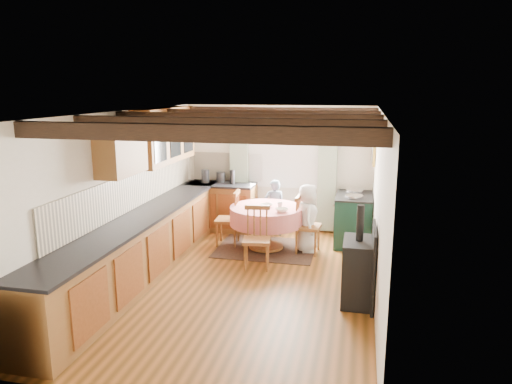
% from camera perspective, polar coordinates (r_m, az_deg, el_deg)
% --- Properties ---
extents(floor, '(3.60, 5.50, 0.00)m').
position_cam_1_polar(floor, '(6.87, -1.48, -10.84)').
color(floor, brown).
rests_on(floor, ground).
extents(ceiling, '(3.60, 5.50, 0.00)m').
position_cam_1_polar(ceiling, '(6.32, -1.61, 9.59)').
color(ceiling, white).
rests_on(ceiling, ground).
extents(wall_back, '(3.60, 0.00, 2.40)m').
position_cam_1_polar(wall_back, '(9.13, 2.68, 2.88)').
color(wall_back, silver).
rests_on(wall_back, ground).
extents(wall_front, '(3.60, 0.00, 2.40)m').
position_cam_1_polar(wall_front, '(4.00, -11.35, -10.05)').
color(wall_front, silver).
rests_on(wall_front, ground).
extents(wall_left, '(0.00, 5.50, 2.40)m').
position_cam_1_polar(wall_left, '(7.14, -15.70, -0.28)').
color(wall_left, silver).
rests_on(wall_left, ground).
extents(wall_right, '(0.00, 5.50, 2.40)m').
position_cam_1_polar(wall_right, '(6.31, 14.53, -1.86)').
color(wall_right, silver).
rests_on(wall_right, ground).
extents(beam_a, '(3.60, 0.16, 0.16)m').
position_cam_1_polar(beam_a, '(4.42, -8.02, 7.07)').
color(beam_a, black).
rests_on(beam_a, ceiling).
extents(beam_b, '(3.60, 0.16, 0.16)m').
position_cam_1_polar(beam_b, '(5.36, -4.25, 8.08)').
color(beam_b, black).
rests_on(beam_b, ceiling).
extents(beam_c, '(3.60, 0.16, 0.16)m').
position_cam_1_polar(beam_c, '(6.32, -1.60, 8.77)').
color(beam_c, black).
rests_on(beam_c, ceiling).
extents(beam_d, '(3.60, 0.16, 0.16)m').
position_cam_1_polar(beam_d, '(7.29, 0.35, 9.27)').
color(beam_d, black).
rests_on(beam_d, ceiling).
extents(beam_e, '(3.60, 0.16, 0.16)m').
position_cam_1_polar(beam_e, '(8.27, 1.84, 9.64)').
color(beam_e, black).
rests_on(beam_e, ceiling).
extents(splash_left, '(0.02, 4.50, 0.55)m').
position_cam_1_polar(splash_left, '(7.39, -14.48, 0.21)').
color(splash_left, beige).
rests_on(splash_left, wall_left).
extents(splash_back, '(1.40, 0.02, 0.55)m').
position_cam_1_polar(splash_back, '(9.33, -3.41, 3.09)').
color(splash_back, beige).
rests_on(splash_back, wall_back).
extents(base_cabinet_left, '(0.60, 5.30, 0.88)m').
position_cam_1_polar(base_cabinet_left, '(7.20, -13.23, -6.30)').
color(base_cabinet_left, brown).
rests_on(base_cabinet_left, floor).
extents(base_cabinet_back, '(1.30, 0.60, 0.88)m').
position_cam_1_polar(base_cabinet_back, '(9.24, -4.13, -1.84)').
color(base_cabinet_back, brown).
rests_on(base_cabinet_back, floor).
extents(worktop_left, '(0.64, 5.30, 0.04)m').
position_cam_1_polar(worktop_left, '(7.06, -13.27, -2.78)').
color(worktop_left, black).
rests_on(worktop_left, base_cabinet_left).
extents(worktop_back, '(1.30, 0.64, 0.04)m').
position_cam_1_polar(worktop_back, '(9.12, -4.21, 0.93)').
color(worktop_back, black).
rests_on(worktop_back, base_cabinet_back).
extents(wall_cabinet_glass, '(0.34, 1.80, 0.90)m').
position_cam_1_polar(wall_cabinet_glass, '(8.01, -10.89, 6.75)').
color(wall_cabinet_glass, brown).
rests_on(wall_cabinet_glass, wall_left).
extents(wall_cabinet_solid, '(0.34, 0.90, 0.70)m').
position_cam_1_polar(wall_cabinet_solid, '(6.68, -15.97, 4.96)').
color(wall_cabinet_solid, brown).
rests_on(wall_cabinet_solid, wall_left).
extents(window_frame, '(1.34, 0.03, 1.54)m').
position_cam_1_polar(window_frame, '(9.04, 3.31, 5.34)').
color(window_frame, white).
rests_on(window_frame, wall_back).
extents(window_pane, '(1.20, 0.01, 1.40)m').
position_cam_1_polar(window_pane, '(9.04, 3.32, 5.35)').
color(window_pane, white).
rests_on(window_pane, wall_back).
extents(curtain_left, '(0.35, 0.10, 2.10)m').
position_cam_1_polar(curtain_left, '(9.21, -2.04, 2.34)').
color(curtain_left, '#919D8A').
rests_on(curtain_left, wall_back).
extents(curtain_right, '(0.35, 0.10, 2.10)m').
position_cam_1_polar(curtain_right, '(8.93, 8.57, 1.90)').
color(curtain_right, '#919D8A').
rests_on(curtain_right, wall_back).
extents(curtain_rod, '(2.00, 0.03, 0.03)m').
position_cam_1_polar(curtain_rod, '(8.90, 3.27, 9.11)').
color(curtain_rod, black).
rests_on(curtain_rod, wall_back).
extents(wall_picture, '(0.04, 0.50, 0.60)m').
position_cam_1_polar(wall_picture, '(8.48, 14.08, 5.21)').
color(wall_picture, gold).
rests_on(wall_picture, wall_right).
extents(wall_plate, '(0.30, 0.02, 0.30)m').
position_cam_1_polar(wall_plate, '(8.91, 9.38, 5.74)').
color(wall_plate, silver).
rests_on(wall_plate, wall_back).
extents(rug, '(1.67, 1.30, 0.01)m').
position_cam_1_polar(rug, '(8.21, 1.23, -6.83)').
color(rug, '#4C2E20').
rests_on(rug, floor).
extents(dining_table, '(1.24, 1.24, 0.75)m').
position_cam_1_polar(dining_table, '(8.09, 1.24, -4.37)').
color(dining_table, '#D86955').
rests_on(dining_table, floor).
extents(chair_near, '(0.47, 0.49, 0.96)m').
position_cam_1_polar(chair_near, '(7.23, 0.07, -5.57)').
color(chair_near, olive).
rests_on(chair_near, floor).
extents(chair_left, '(0.47, 0.45, 0.97)m').
position_cam_1_polar(chair_left, '(8.31, -3.46, -3.12)').
color(chair_left, olive).
rests_on(chair_left, floor).
extents(chair_right, '(0.47, 0.45, 0.98)m').
position_cam_1_polar(chair_right, '(7.94, 6.29, -3.92)').
color(chair_right, olive).
rests_on(chair_right, floor).
extents(aga_range, '(0.63, 0.98, 0.90)m').
position_cam_1_polar(aga_range, '(8.54, 11.65, -3.20)').
color(aga_range, black).
rests_on(aga_range, floor).
extents(cast_iron_stove, '(0.39, 0.65, 1.30)m').
position_cam_1_polar(cast_iron_stove, '(6.19, 12.28, -7.37)').
color(cast_iron_stove, black).
rests_on(cast_iron_stove, floor).
extents(child_far, '(0.45, 0.37, 1.07)m').
position_cam_1_polar(child_far, '(8.81, 2.23, -1.89)').
color(child_far, '#4C6072').
rests_on(child_far, floor).
extents(child_right, '(0.45, 0.61, 1.16)m').
position_cam_1_polar(child_right, '(7.97, 6.21, -3.16)').
color(child_right, silver).
rests_on(child_right, floor).
extents(bowl_a, '(0.28, 0.28, 0.05)m').
position_cam_1_polar(bowl_a, '(8.00, 1.28, -1.61)').
color(bowl_a, silver).
rests_on(bowl_a, dining_table).
extents(bowl_b, '(0.28, 0.28, 0.06)m').
position_cam_1_polar(bowl_b, '(7.66, 3.12, -2.21)').
color(bowl_b, silver).
rests_on(bowl_b, dining_table).
extents(cup, '(0.13, 0.13, 0.09)m').
position_cam_1_polar(cup, '(7.95, 2.91, -1.57)').
color(cup, silver).
rests_on(cup, dining_table).
extents(canister_tall, '(0.15, 0.15, 0.26)m').
position_cam_1_polar(canister_tall, '(9.17, -6.13, 1.92)').
color(canister_tall, '#262628').
rests_on(canister_tall, worktop_back).
extents(canister_wide, '(0.18, 0.18, 0.20)m').
position_cam_1_polar(canister_wide, '(9.23, -4.27, 1.82)').
color(canister_wide, '#262628').
rests_on(canister_wide, worktop_back).
extents(canister_slim, '(0.09, 0.09, 0.27)m').
position_cam_1_polar(canister_slim, '(9.02, -2.87, 1.82)').
color(canister_slim, '#262628').
rests_on(canister_slim, worktop_back).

